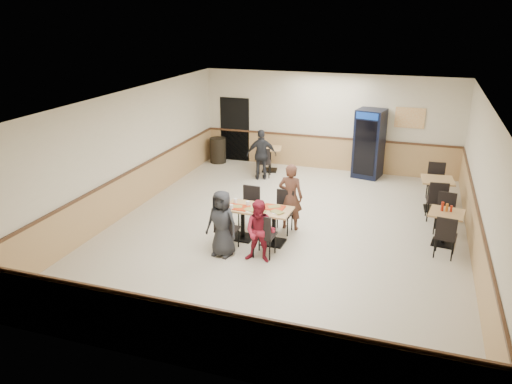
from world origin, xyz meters
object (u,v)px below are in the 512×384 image
(side_table_near, at_px, (445,223))
(pepsi_cooler, at_px, (369,144))
(side_table_far, at_px, (436,190))
(lone_diner, at_px, (262,155))
(main_table, at_px, (258,219))
(trash_bin, at_px, (218,150))
(diner_man_opposite, at_px, (291,197))
(diner_woman_left, at_px, (222,223))
(diner_woman_right, at_px, (260,232))
(back_table, at_px, (270,156))

(side_table_near, xyz_separation_m, pepsi_cooler, (-2.11, 4.22, 0.53))
(side_table_far, height_order, pepsi_cooler, pepsi_cooler)
(pepsi_cooler, bearing_deg, lone_diner, -145.68)
(main_table, xyz_separation_m, trash_bin, (-3.13, 5.28, -0.10))
(diner_man_opposite, xyz_separation_m, pepsi_cooler, (1.25, 4.46, 0.25))
(lone_diner, distance_m, side_table_far, 5.01)
(diner_woman_left, bearing_deg, trash_bin, 121.58)
(trash_bin, bearing_deg, diner_woman_left, -66.80)
(trash_bin, bearing_deg, lone_diner, -32.24)
(diner_woman_right, bearing_deg, side_table_near, 26.84)
(main_table, xyz_separation_m, diner_man_opposite, (0.49, 0.86, 0.27))
(lone_diner, height_order, side_table_near, lone_diner)
(side_table_near, xyz_separation_m, trash_bin, (-6.98, 4.18, -0.08))
(side_table_near, bearing_deg, diner_man_opposite, -175.85)
(diner_man_opposite, relative_size, side_table_near, 1.99)
(lone_diner, relative_size, back_table, 1.84)
(diner_woman_right, distance_m, side_table_near, 4.05)
(trash_bin, bearing_deg, main_table, -59.38)
(side_table_near, distance_m, back_table, 6.36)
(diner_woman_right, xyz_separation_m, back_table, (-1.56, 5.82, -0.16))
(back_table, bearing_deg, diner_man_opposite, -67.07)
(diner_man_opposite, bearing_deg, diner_woman_right, 85.58)
(lone_diner, bearing_deg, diner_man_opposite, 96.89)
(diner_man_opposite, height_order, lone_diner, diner_man_opposite)
(diner_woman_left, xyz_separation_m, diner_woman_right, (0.82, -0.03, -0.05))
(diner_woman_left, xyz_separation_m, back_table, (-0.74, 5.79, -0.21))
(diner_woman_right, xyz_separation_m, side_table_far, (3.35, 4.01, -0.11))
(main_table, bearing_deg, side_table_near, 17.91)
(diner_woman_right, relative_size, side_table_near, 1.66)
(side_table_far, xyz_separation_m, pepsi_cooler, (-1.94, 2.20, 0.48))
(main_table, bearing_deg, trash_bin, 122.54)
(diner_woman_left, xyz_separation_m, pepsi_cooler, (2.23, 6.18, 0.33))
(diner_woman_left, distance_m, pepsi_cooler, 6.58)
(diner_woman_left, xyz_separation_m, side_table_far, (4.18, 3.98, -0.16))
(main_table, height_order, diner_woman_right, diner_woman_right)
(diner_woman_right, bearing_deg, lone_diner, 104.76)
(diner_woman_right, relative_size, pepsi_cooler, 0.63)
(back_table, bearing_deg, lone_diner, -90.00)
(side_table_near, xyz_separation_m, back_table, (-5.08, 3.83, 0.00))
(side_table_near, distance_m, trash_bin, 8.13)
(diner_woman_right, distance_m, diner_man_opposite, 1.76)
(pepsi_cooler, bearing_deg, trash_bin, -167.83)
(lone_diner, height_order, back_table, lone_diner)
(diner_man_opposite, xyz_separation_m, side_table_near, (3.36, 0.24, -0.28))
(diner_woman_right, relative_size, trash_bin, 1.57)
(side_table_far, bearing_deg, diner_woman_right, -129.89)
(diner_woman_right, bearing_deg, side_table_far, 47.46)
(back_table, distance_m, pepsi_cooler, 3.04)
(main_table, bearing_deg, diner_man_opposite, 62.10)
(lone_diner, height_order, side_table_far, lone_diner)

